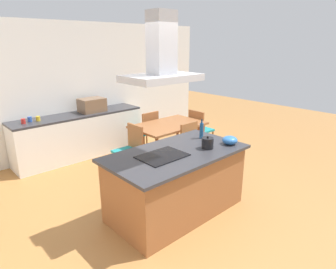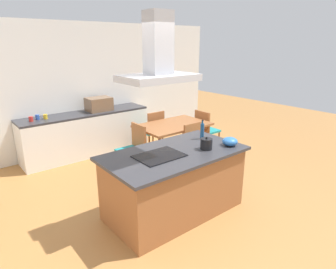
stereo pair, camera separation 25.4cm
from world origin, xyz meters
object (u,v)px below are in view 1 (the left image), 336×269
countertop_microwave (92,105)px  range_hood (162,59)px  coffee_mug_red (23,121)px  chair_at_left_end (131,146)px  coffee_mug_yellow (38,119)px  chair_facing_island (193,144)px  mixing_bowl (230,140)px  dining_table (168,128)px  coffee_mug_blue (30,119)px  tea_kettle (208,143)px  olive_oil_bottle (201,130)px  chair_at_right_end (199,127)px  chair_facing_back_wall (148,129)px  cooktop (162,156)px

countertop_microwave → range_hood: 3.13m
countertop_microwave → range_hood: range_hood is taller
coffee_mug_red → chair_at_left_end: bearing=-45.9°
coffee_mug_yellow → chair_facing_island: size_ratio=0.10×
mixing_bowl → dining_table: mixing_bowl is taller
dining_table → coffee_mug_red: bearing=148.5°
coffee_mug_yellow → coffee_mug_blue: bearing=156.5°
tea_kettle → coffee_mug_blue: bearing=112.8°
olive_oil_bottle → coffee_mug_blue: (-1.58, 2.77, -0.08)m
coffee_mug_blue → range_hood: bearing=-77.4°
coffee_mug_red → chair_at_right_end: 3.48m
chair_at_left_end → chair_facing_back_wall: (0.92, 0.67, 0.00)m
coffee_mug_red → range_hood: bearing=-74.5°
countertop_microwave → dining_table: countertop_microwave is taller
chair_facing_island → coffee_mug_blue: bearing=135.0°
chair_facing_island → chair_at_right_end: bearing=36.0°
dining_table → chair_at_right_end: (0.92, 0.00, -0.16)m
mixing_bowl → coffee_mug_blue: mixing_bowl is taller
coffee_mug_red → chair_facing_back_wall: size_ratio=0.10×
chair_facing_back_wall → range_hood: range_hood is taller
cooktop → tea_kettle: bearing=-16.5°
tea_kettle → chair_facing_island: (0.81, 1.00, -0.47)m
mixing_bowl → range_hood: range_hood is taller
cooktop → chair_facing_island: (1.46, 0.81, -0.40)m
dining_table → chair_facing_island: 0.68m
dining_table → chair_facing_back_wall: 0.68m
range_hood → coffee_mug_red: bearing=105.5°
coffee_mug_red → chair_facing_back_wall: bearing=-17.6°
coffee_mug_red → chair_at_right_end: coffee_mug_red is taller
tea_kettle → chair_facing_back_wall: size_ratio=0.24×
olive_oil_bottle → chair_at_right_end: size_ratio=0.33×
countertop_microwave → coffee_mug_red: 1.38m
mixing_bowl → coffee_mug_yellow: mixing_bowl is taller
tea_kettle → range_hood: bearing=163.5°
dining_table → chair_facing_island: size_ratio=1.57×
chair_facing_island → chair_facing_back_wall: 1.33m
chair_facing_island → coffee_mug_red: bearing=137.8°
mixing_bowl → range_hood: bearing=163.8°
chair_facing_back_wall → cooktop: bearing=-124.4°
coffee_mug_yellow → chair_at_right_end: bearing=-25.7°
cooktop → dining_table: cooktop is taller
chair_at_right_end → chair_facing_island: same height
coffee_mug_yellow → countertop_microwave: bearing=0.7°
chair_at_right_end → chair_at_left_end: bearing=180.0°
olive_oil_bottle → coffee_mug_yellow: olive_oil_bottle is taller
chair_at_left_end → range_hood: size_ratio=0.99×
chair_at_right_end → chair_facing_island: 1.13m
cooktop → range_hood: (0.00, 0.00, 1.20)m
mixing_bowl → chair_at_right_end: bearing=52.5°
olive_oil_bottle → mixing_bowl: olive_oil_bottle is taller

